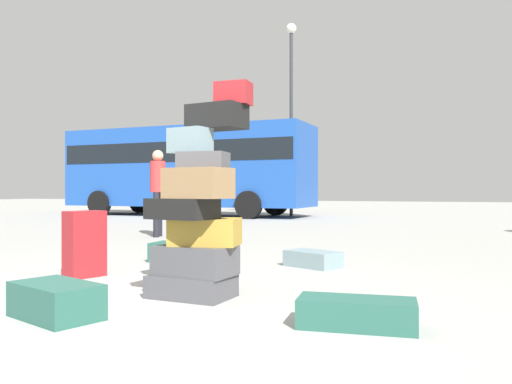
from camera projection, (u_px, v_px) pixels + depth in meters
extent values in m
plane|color=#9E9E99|center=(123.00, 307.00, 4.06)|extent=(80.00, 80.00, 0.00)
cube|color=#4C4C51|center=(192.00, 286.00, 4.43)|extent=(0.72, 0.50, 0.19)
cube|color=#4C4C51|center=(195.00, 260.00, 4.41)|extent=(0.68, 0.49, 0.25)
cube|color=#B28C33|center=(205.00, 232.00, 4.45)|extent=(0.64, 0.48, 0.23)
cube|color=black|center=(182.00, 209.00, 4.33)|extent=(0.60, 0.45, 0.17)
cube|color=olive|center=(198.00, 183.00, 4.24)|extent=(0.56, 0.42, 0.25)
cube|color=#4C4C51|center=(203.00, 160.00, 4.38)|extent=(0.44, 0.32, 0.14)
cube|color=gray|center=(190.00, 141.00, 4.50)|extent=(0.38, 0.29, 0.22)
cube|color=black|center=(217.00, 117.00, 4.59)|extent=(0.53, 0.39, 0.22)
cube|color=maroon|center=(233.00, 94.00, 4.61)|extent=(0.32, 0.21, 0.20)
cube|color=#26594C|center=(176.00, 252.00, 6.65)|extent=(0.61, 0.44, 0.25)
cube|color=#26594C|center=(56.00, 301.00, 3.70)|extent=(0.78, 0.60, 0.25)
cube|color=#26594C|center=(357.00, 313.00, 3.45)|extent=(0.81, 0.41, 0.20)
cube|color=gray|center=(313.00, 259.00, 6.18)|extent=(0.73, 0.61, 0.19)
cube|color=maroon|center=(85.00, 244.00, 5.46)|extent=(0.34, 0.45, 0.70)
cylinder|color=black|center=(159.00, 214.00, 10.29)|extent=(0.12, 0.12, 0.89)
cylinder|color=black|center=(156.00, 215.00, 10.08)|extent=(0.12, 0.12, 0.89)
cylinder|color=red|center=(158.00, 177.00, 10.18)|extent=(0.30, 0.30, 0.61)
sphere|color=tan|center=(158.00, 156.00, 10.18)|extent=(0.22, 0.22, 0.22)
cube|color=#1E4CA5|center=(188.00, 168.00, 18.80)|extent=(9.22, 2.81, 2.80)
cube|color=black|center=(188.00, 154.00, 18.80)|extent=(9.04, 2.82, 0.70)
cylinder|color=black|center=(276.00, 203.00, 18.82)|extent=(0.91, 0.28, 0.90)
cylinder|color=black|center=(249.00, 205.00, 16.51)|extent=(0.91, 0.28, 0.90)
cylinder|color=black|center=(140.00, 202.00, 21.10)|extent=(0.91, 0.28, 0.90)
cylinder|color=black|center=(99.00, 203.00, 18.79)|extent=(0.91, 0.28, 0.90)
cylinder|color=#333338|center=(291.00, 124.00, 18.26)|extent=(0.12, 0.12, 6.54)
sphere|color=#F2F2CC|center=(291.00, 29.00, 18.25)|extent=(0.36, 0.36, 0.36)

